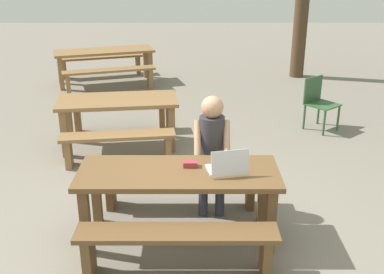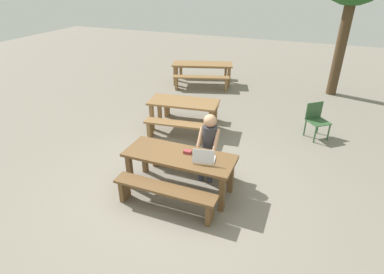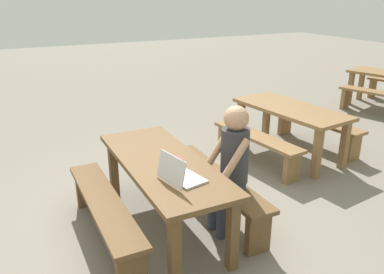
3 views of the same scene
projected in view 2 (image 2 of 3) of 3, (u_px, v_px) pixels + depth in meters
The scene contains 14 objects.
ground_plane at pixel (180, 189), 5.73m from camera, with size 30.00×30.00×0.00m, color gray.
picnic_table_front at pixel (179, 160), 5.44m from camera, with size 1.94×0.74×0.74m.
bench_near at pixel (165, 193), 5.08m from camera, with size 1.77×0.30×0.46m.
bench_far at pixel (192, 157), 6.07m from camera, with size 1.77×0.30×0.46m.
laptop at pixel (204, 158), 5.17m from camera, with size 0.41×0.36×0.26m.
small_pouch at pixel (187, 152), 5.42m from camera, with size 0.13×0.09×0.05m.
person_seated at pixel (209, 142), 5.72m from camera, with size 0.38×0.39×1.30m.
plastic_chair at pixel (316, 119), 7.36m from camera, with size 0.62×0.62×0.83m.
picnic_table_mid at pixel (184, 106), 7.69m from camera, with size 1.78×0.96×0.73m.
bench_mid_south at pixel (176, 127), 7.28m from camera, with size 1.55×0.49×0.44m.
bench_mid_north at pixel (190, 107), 8.36m from camera, with size 1.55×0.49×0.44m.
picnic_table_rear at pixel (202, 66), 10.84m from camera, with size 2.19×1.29×0.73m.
bench_rear_south at pixel (201, 80), 10.38m from camera, with size 1.87×0.84×0.46m.
bench_rear_north at pixel (203, 69), 11.55m from camera, with size 1.87×0.84×0.46m.
Camera 2 is at (1.93, -4.20, 3.54)m, focal length 29.13 mm.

